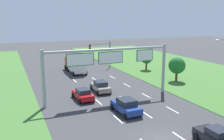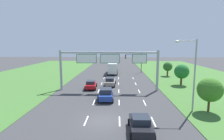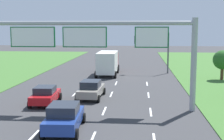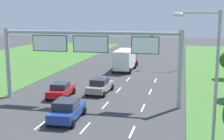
{
  "view_description": "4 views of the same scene",
  "coord_description": "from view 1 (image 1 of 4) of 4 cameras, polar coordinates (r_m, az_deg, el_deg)",
  "views": [
    {
      "loc": [
        -12.03,
        -16.67,
        10.51
      ],
      "look_at": [
        1.45,
        15.18,
        3.32
      ],
      "focal_mm": 40.0,
      "sensor_mm": 36.0,
      "label": 1
    },
    {
      "loc": [
        1.51,
        -17.26,
        7.82
      ],
      "look_at": [
        0.45,
        15.99,
        3.11
      ],
      "focal_mm": 28.0,
      "sensor_mm": 36.0,
      "label": 2
    },
    {
      "loc": [
        4.36,
        -10.85,
        6.23
      ],
      "look_at": [
        1.96,
        16.34,
        2.55
      ],
      "focal_mm": 50.0,
      "sensor_mm": 36.0,
      "label": 3
    },
    {
      "loc": [
        8.62,
        -14.89,
        8.26
      ],
      "look_at": [
        2.31,
        12.3,
        3.27
      ],
      "focal_mm": 50.0,
      "sensor_mm": 36.0,
      "label": 4
    }
  ],
  "objects": [
    {
      "name": "car_lead_silver",
      "position": [
        28.42,
        3.24,
        -8.18
      ],
      "size": [
        2.34,
        4.41,
        1.68
      ],
      "rotation": [
        0.0,
        0.0,
        0.05
      ],
      "color": "navy",
      "rests_on": "ground_plane"
    },
    {
      "name": "roadside_tree_mid",
      "position": [
        43.34,
        14.62,
        0.99
      ],
      "size": [
        2.83,
        2.83,
        4.15
      ],
      "color": "#513823",
      "rests_on": "ground_plane"
    },
    {
      "name": "roadside_tree_far",
      "position": [
        51.85,
        7.89,
        2.67
      ],
      "size": [
        2.3,
        2.3,
        3.61
      ],
      "color": "#513823",
      "rests_on": "ground_plane"
    },
    {
      "name": "traffic_light_mast",
      "position": [
        52.93,
        -2.43,
        4.52
      ],
      "size": [
        4.76,
        0.49,
        5.6
      ],
      "color": "#47494F",
      "rests_on": "ground_plane"
    },
    {
      "name": "lane_dashes_slip",
      "position": [
        28.21,
        17.3,
        -10.69
      ],
      "size": [
        0.14,
        44.4,
        0.01
      ],
      "color": "white",
      "rests_on": "ground_plane"
    },
    {
      "name": "car_mid_lane",
      "position": [
        36.41,
        -2.66,
        -3.74
      ],
      "size": [
        2.22,
        4.43,
        1.6
      ],
      "rotation": [
        0.0,
        0.0,
        -0.04
      ],
      "color": "gray",
      "rests_on": "ground_plane"
    },
    {
      "name": "lane_dashes_inner_left",
      "position": [
        24.56,
        4.32,
        -13.63
      ],
      "size": [
        0.14,
        44.4,
        0.01
      ],
      "color": "white",
      "rests_on": "ground_plane"
    },
    {
      "name": "car_near_red",
      "position": [
        33.08,
        -6.67,
        -5.49
      ],
      "size": [
        2.22,
        4.13,
        1.49
      ],
      "rotation": [
        0.0,
        0.0,
        0.05
      ],
      "color": "red",
      "rests_on": "ground_plane"
    },
    {
      "name": "car_far_ahead",
      "position": [
        23.37,
        22.83,
        -13.88
      ],
      "size": [
        2.12,
        3.91,
        1.55
      ],
      "rotation": [
        0.0,
        0.0,
        -0.0
      ],
      "color": "black",
      "rests_on": "ground_plane"
    },
    {
      "name": "box_truck",
      "position": [
        49.78,
        -8.41,
        1.41
      ],
      "size": [
        2.72,
        8.18,
        3.11
      ],
      "rotation": [
        0.0,
        0.0,
        0.0
      ],
      "color": "#B21E19",
      "rests_on": "ground_plane"
    },
    {
      "name": "sign_gantry",
      "position": [
        32.18,
        -0.61,
        1.8
      ],
      "size": [
        17.24,
        0.44,
        7.0
      ],
      "color": "#9EA0A5",
      "rests_on": "ground_plane"
    },
    {
      "name": "lane_dashes_inner_right",
      "position": [
        26.22,
        11.3,
        -12.13
      ],
      "size": [
        0.14,
        44.4,
        0.01
      ],
      "color": "white",
      "rests_on": "ground_plane"
    }
  ]
}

